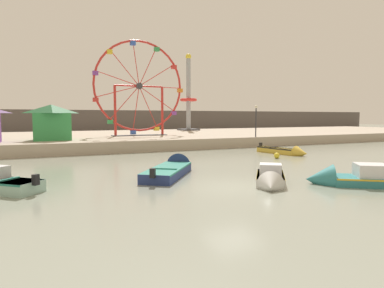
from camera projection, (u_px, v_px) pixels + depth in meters
The scene contains 12 objects.
ground_plane at pixel (234, 187), 14.86m from camera, with size 240.00×240.00×0.00m, color gray.
quay_promenade at pixel (111, 139), 40.10m from camera, with size 110.00×24.23×1.04m, color tan.
distant_town_skyline at pixel (87, 122), 60.11m from camera, with size 140.00×3.00×4.40m, color #564C47.
motorboat_teal_painted at pixel (358, 179), 15.34m from camera, with size 5.47×4.53×1.54m.
motorboat_navy_blue at pixel (173, 168), 18.67m from camera, with size 4.80×5.70×1.48m.
motorboat_mustard_yellow at pixel (285, 151), 28.05m from camera, with size 1.87×5.26×1.12m.
motorboat_pale_grey at pixel (270, 179), 15.27m from camera, with size 3.25×3.70×1.36m.
ferris_wheel_red_frame at pixel (139, 88), 37.16m from camera, with size 10.40×1.20×10.72m.
drop_tower_steel_tower at pixel (188, 100), 51.60m from camera, with size 2.80×2.80×11.91m.
carnival_booth_green_kiosk at pixel (52, 122), 30.13m from camera, with size 3.54×3.04×3.26m.
promenade_lamp_near at pixel (256, 116), 34.80m from camera, with size 0.32×0.32×3.37m.
mooring_buoy_orange at pixel (277, 156), 25.22m from camera, with size 0.44×0.44×0.44m, color yellow.
Camera 1 is at (-7.87, -12.50, 3.19)m, focal length 30.80 mm.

